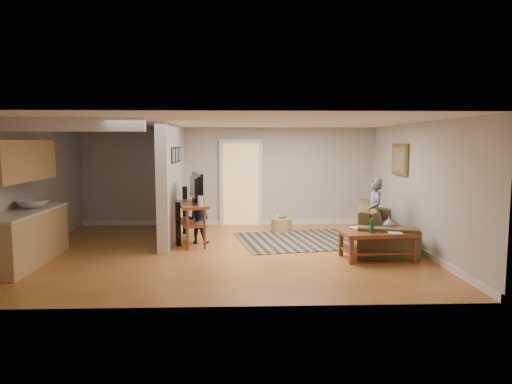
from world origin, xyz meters
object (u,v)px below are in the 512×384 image
at_px(coffee_table, 378,237).
at_px(toddler, 199,243).
at_px(tv_console, 192,207).
at_px(speaker_left, 178,224).
at_px(sofa, 385,244).
at_px(speaker_right, 185,210).
at_px(toy_basket, 281,224).
at_px(child, 373,246).

distance_m(coffee_table, toddler, 3.70).
bearing_deg(tv_console, toddler, 6.91).
height_order(speaker_left, toddler, speaker_left).
xyz_separation_m(sofa, speaker_right, (-4.30, 1.26, 0.56)).
relative_size(coffee_table, tv_console, 0.95).
height_order(coffee_table, toy_basket, coffee_table).
distance_m(speaker_left, speaker_right, 1.26).
relative_size(speaker_left, child, 0.65).
bearing_deg(child, toddler, -98.08).
height_order(speaker_right, child, speaker_right).
relative_size(speaker_left, toddler, 0.94).
distance_m(speaker_left, child, 4.03).
height_order(sofa, tv_console, tv_console).
height_order(sofa, child, child).
xyz_separation_m(toy_basket, toddler, (-1.86, -1.18, -0.18)).
bearing_deg(toddler, toy_basket, -133.68).
xyz_separation_m(tv_console, speaker_left, (-0.27, -0.21, -0.33)).
height_order(sofa, toy_basket, toy_basket).
relative_size(coffee_table, speaker_left, 1.51).
xyz_separation_m(toy_basket, child, (1.74, -1.63, -0.18)).
bearing_deg(toy_basket, speaker_left, -147.42).
bearing_deg(tv_console, speaker_left, -156.09).
distance_m(tv_console, speaker_right, 1.10).
xyz_separation_m(tv_console, speaker_right, (-0.27, 1.05, -0.23)).
bearing_deg(toddler, speaker_left, 47.59).
distance_m(speaker_right, toy_basket, 2.29).
height_order(toy_basket, child, child).
height_order(tv_console, toddler, tv_console).
xyz_separation_m(speaker_right, child, (4.00, -1.45, -0.56)).
distance_m(sofa, speaker_left, 4.32).
relative_size(tv_console, speaker_left, 1.59).
bearing_deg(speaker_right, child, -19.52).
bearing_deg(child, toy_basket, -133.96).
distance_m(speaker_left, toy_basket, 2.69).
xyz_separation_m(sofa, coffee_table, (-0.53, -1.19, 0.40)).
xyz_separation_m(sofa, speaker_left, (-4.30, 0.00, 0.45)).
relative_size(sofa, toy_basket, 5.82).
relative_size(coffee_table, child, 0.98).
bearing_deg(toddler, speaker_right, -54.11).
bearing_deg(speaker_left, sofa, -22.05).
xyz_separation_m(sofa, toddler, (-3.90, 0.27, 0.00)).
relative_size(sofa, speaker_left, 3.13).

